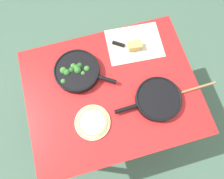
{
  "coord_description": "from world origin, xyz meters",
  "views": [
    {
      "loc": [
        0.1,
        0.35,
        1.96
      ],
      "look_at": [
        0.0,
        0.0,
        0.78
      ],
      "focal_mm": 32.0,
      "sensor_mm": 36.0,
      "label": 1
    }
  ],
  "objects_px": {
    "skillet_eggs": "(158,99)",
    "cheese_block": "(135,46)",
    "grater_knife": "(124,46)",
    "skillet_broccoli": "(77,71)",
    "wooden_spoon": "(180,93)",
    "dinner_plate_stack": "(92,122)"
  },
  "relations": [
    {
      "from": "skillet_broccoli",
      "to": "wooden_spoon",
      "type": "height_order",
      "value": "skillet_broccoli"
    },
    {
      "from": "grater_knife",
      "to": "cheese_block",
      "type": "height_order",
      "value": "cheese_block"
    },
    {
      "from": "skillet_broccoli",
      "to": "dinner_plate_stack",
      "type": "height_order",
      "value": "skillet_broccoli"
    },
    {
      "from": "skillet_broccoli",
      "to": "cheese_block",
      "type": "height_order",
      "value": "skillet_broccoli"
    },
    {
      "from": "wooden_spoon",
      "to": "grater_knife",
      "type": "bearing_deg",
      "value": -60.84
    },
    {
      "from": "skillet_broccoli",
      "to": "dinner_plate_stack",
      "type": "xyz_separation_m",
      "value": [
        -0.02,
        0.33,
        -0.02
      ]
    },
    {
      "from": "skillet_broccoli",
      "to": "dinner_plate_stack",
      "type": "bearing_deg",
      "value": -54.8
    },
    {
      "from": "grater_knife",
      "to": "cheese_block",
      "type": "bearing_deg",
      "value": 11.33
    },
    {
      "from": "grater_knife",
      "to": "cheese_block",
      "type": "relative_size",
      "value": 2.23
    },
    {
      "from": "cheese_block",
      "to": "dinner_plate_stack",
      "type": "height_order",
      "value": "cheese_block"
    },
    {
      "from": "wooden_spoon",
      "to": "cheese_block",
      "type": "height_order",
      "value": "cheese_block"
    },
    {
      "from": "wooden_spoon",
      "to": "dinner_plate_stack",
      "type": "xyz_separation_m",
      "value": [
        0.57,
        0.03,
        0.01
      ]
    },
    {
      "from": "grater_knife",
      "to": "cheese_block",
      "type": "distance_m",
      "value": 0.07
    },
    {
      "from": "skillet_eggs",
      "to": "skillet_broccoli",
      "type": "bearing_deg",
      "value": -37.3
    },
    {
      "from": "wooden_spoon",
      "to": "skillet_eggs",
      "type": "bearing_deg",
      "value": 0.45
    },
    {
      "from": "skillet_eggs",
      "to": "cheese_block",
      "type": "distance_m",
      "value": 0.39
    },
    {
      "from": "skillet_broccoli",
      "to": "skillet_eggs",
      "type": "height_order",
      "value": "skillet_broccoli"
    },
    {
      "from": "wooden_spoon",
      "to": "cheese_block",
      "type": "distance_m",
      "value": 0.42
    },
    {
      "from": "skillet_eggs",
      "to": "cheese_block",
      "type": "relative_size",
      "value": 4.46
    },
    {
      "from": "skillet_broccoli",
      "to": "cheese_block",
      "type": "distance_m",
      "value": 0.41
    },
    {
      "from": "wooden_spoon",
      "to": "grater_knife",
      "type": "height_order",
      "value": "grater_knife"
    },
    {
      "from": "skillet_eggs",
      "to": "cheese_block",
      "type": "bearing_deg",
      "value": -88.17
    }
  ]
}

